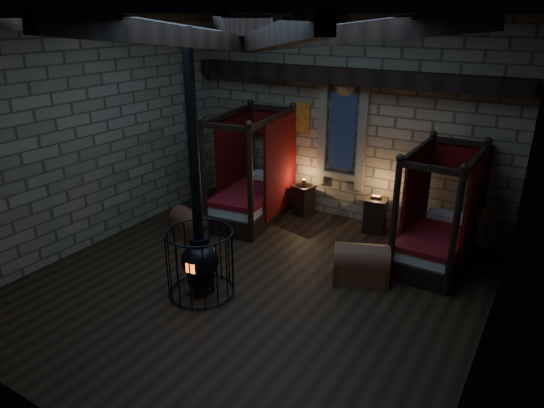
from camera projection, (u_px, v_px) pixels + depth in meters
The scene contains 8 objects.
room at pixel (251, 49), 6.73m from camera, with size 7.02×7.02×4.29m.
bed_left at pixel (253, 193), 10.51m from camera, with size 1.41×2.32×2.30m.
bed_right at pixel (436, 236), 8.62m from camera, with size 1.08×2.01×2.09m.
trunk_left at pixel (189, 224), 9.79m from camera, with size 0.85×0.66×0.55m.
trunk_right at pixel (361, 264), 8.10m from camera, with size 1.05×0.88×0.66m.
nightstand_left at pixel (303, 199), 10.76m from camera, with size 0.50×0.49×0.82m.
nightstand_right at pixel (375, 215), 9.88m from camera, with size 0.51×0.50×0.79m.
stove at pixel (200, 257), 7.58m from camera, with size 1.06×1.06×4.05m.
Camera 1 is at (3.94, -5.77, 4.21)m, focal length 32.00 mm.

